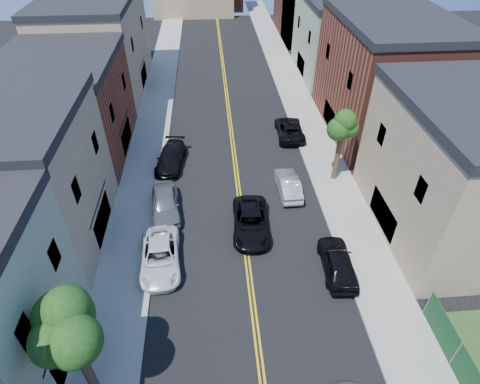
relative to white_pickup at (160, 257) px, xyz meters
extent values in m
cube|color=gray|center=(-2.40, 18.09, -0.65)|extent=(3.20, 100.00, 0.15)
cube|color=gray|center=(13.40, 18.09, -0.65)|extent=(3.20, 100.00, 0.15)
cube|color=gray|center=(-0.65, 18.09, -0.65)|extent=(0.30, 100.00, 0.15)
cube|color=gray|center=(11.65, 18.09, -0.65)|extent=(0.30, 100.00, 0.15)
cube|color=#998466|center=(-8.50, 3.09, 3.77)|extent=(9.00, 10.00, 9.00)
cube|color=brown|center=(-8.50, 14.09, 3.27)|extent=(9.00, 12.00, 8.00)
cube|color=#998466|center=(-8.50, 28.09, 4.02)|extent=(9.00, 16.00, 9.50)
cube|color=#998466|center=(19.50, 2.09, 3.77)|extent=(9.00, 12.00, 9.00)
cube|color=brown|center=(19.50, 16.09, 4.27)|extent=(9.00, 14.00, 10.00)
cube|color=gray|center=(19.50, 30.09, 3.52)|extent=(9.00, 12.00, 8.50)
cylinder|color=#38261C|center=(-2.40, -7.91, 1.40)|extent=(0.44, 0.44, 3.96)
sphere|color=#16370F|center=(-2.40, -7.91, 5.72)|extent=(5.20, 5.20, 5.20)
sphere|color=#16370F|center=(-1.88, -8.30, 6.76)|extent=(3.90, 3.90, 3.90)
sphere|color=#16370F|center=(-2.92, -7.39, 5.20)|extent=(3.64, 3.64, 3.64)
cylinder|color=#38261C|center=(13.40, 8.09, 1.18)|extent=(0.44, 0.44, 3.52)
sphere|color=#16370F|center=(13.40, 8.09, 4.92)|extent=(4.40, 4.40, 4.40)
sphere|color=#16370F|center=(13.84, 7.76, 5.80)|extent=(3.30, 3.30, 3.30)
sphere|color=#16370F|center=(12.96, 8.53, 4.48)|extent=(3.08, 3.08, 3.08)
imported|color=silver|center=(0.00, 0.00, 0.00)|extent=(2.78, 5.40, 1.46)
imported|color=slate|center=(0.00, 5.02, 0.10)|extent=(2.52, 5.08, 1.66)
imported|color=black|center=(0.00, 11.18, 0.00)|extent=(2.72, 5.28, 1.46)
imported|color=black|center=(11.00, -1.39, 0.06)|extent=(2.09, 4.72, 1.58)
imported|color=#B9BBC1|center=(9.35, 6.73, -0.01)|extent=(1.61, 4.39, 1.43)
imported|color=black|center=(11.00, 15.31, -0.01)|extent=(2.53, 5.23, 1.44)
imported|color=black|center=(6.00, 2.70, 0.01)|extent=(2.77, 5.46, 1.48)
camera|label=1|loc=(3.66, -17.01, 18.53)|focal=29.28mm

